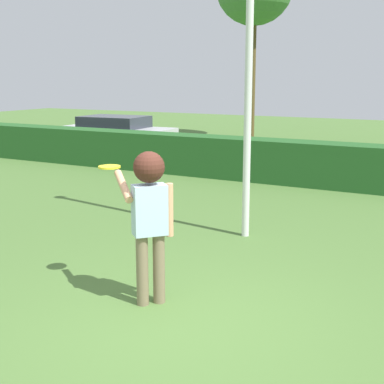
{
  "coord_description": "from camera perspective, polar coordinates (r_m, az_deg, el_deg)",
  "views": [
    {
      "loc": [
        2.76,
        -4.7,
        2.61
      ],
      "look_at": [
        -0.53,
        1.31,
        1.15
      ],
      "focal_mm": 50.82,
      "sensor_mm": 36.0,
      "label": 1
    }
  ],
  "objects": [
    {
      "name": "lamppost",
      "position": [
        8.84,
        6.11,
        18.64
      ],
      "size": [
        0.24,
        0.24,
        6.63
      ],
      "color": "silver",
      "rests_on": "ground"
    },
    {
      "name": "frisbee",
      "position": [
        6.71,
        -8.67,
        2.62
      ],
      "size": [
        0.27,
        0.27,
        0.03
      ],
      "color": "yellow"
    },
    {
      "name": "ground_plane",
      "position": [
        6.04,
        -1.56,
        -13.57
      ],
      "size": [
        60.0,
        60.0,
        0.0
      ],
      "primitive_type": "plane",
      "color": "#4C7133"
    },
    {
      "name": "parked_car_silver",
      "position": [
        19.44,
        -8.12,
        6.24
      ],
      "size": [
        4.31,
        2.05,
        1.25
      ],
      "color": "#B7B7BC",
      "rests_on": "ground"
    },
    {
      "name": "hedge_row",
      "position": [
        13.31,
        16.41,
        2.55
      ],
      "size": [
        25.93,
        0.9,
        1.06
      ],
      "primitive_type": "cube",
      "color": "#245723",
      "rests_on": "ground"
    },
    {
      "name": "person",
      "position": [
        6.17,
        -4.49,
        -1.57
      ],
      "size": [
        0.83,
        0.48,
        1.8
      ],
      "color": "#7E6D52",
      "rests_on": "ground"
    }
  ]
}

